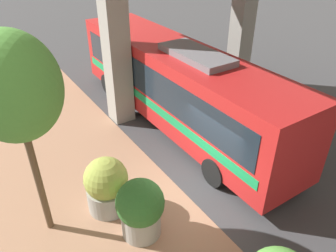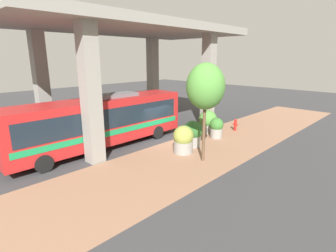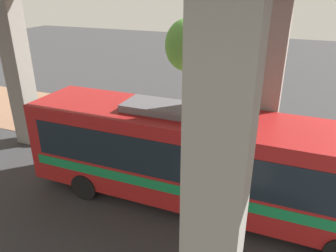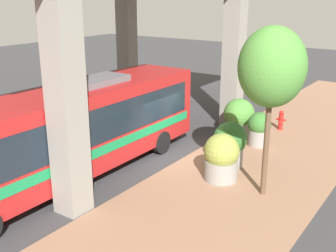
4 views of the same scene
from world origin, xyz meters
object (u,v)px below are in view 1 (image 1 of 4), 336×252
street_tree_near (13,89)px  planter_middle (141,208)px  bus (176,81)px  planter_front (107,185)px

street_tree_near → planter_middle: bearing=-37.6°
street_tree_near → bus: bearing=24.3°
planter_middle → street_tree_near: (-2.12, 1.64, 3.49)m
bus → planter_front: bus is taller
planter_front → street_tree_near: street_tree_near is taller
planter_front → planter_middle: (0.36, -1.41, 0.05)m
bus → street_tree_near: bearing=-155.7°
bus → planter_middle: bus is taller
planter_middle → planter_front: bearing=104.2°
planter_front → planter_middle: 1.46m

